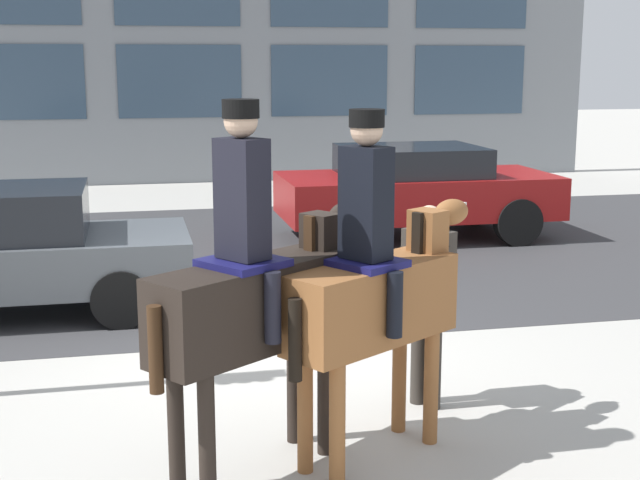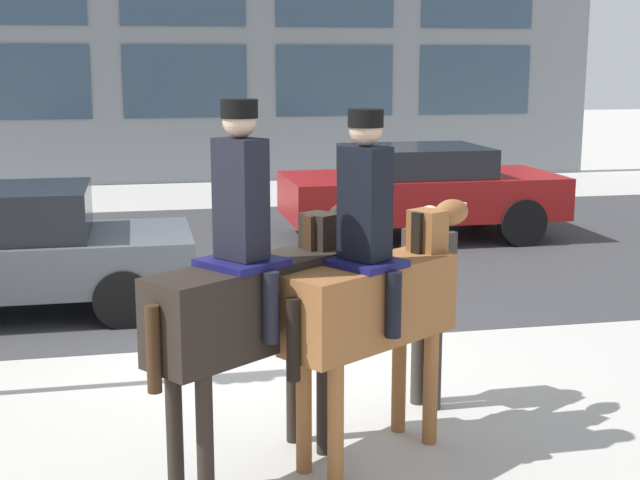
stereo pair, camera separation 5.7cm
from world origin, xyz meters
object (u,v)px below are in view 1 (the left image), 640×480
at_px(mounted_horse_lead, 256,293).
at_px(pedestrian_bystander, 427,290).
at_px(street_car_near_lane, 0,250).
at_px(street_car_far_lane, 415,189).
at_px(mounted_horse_companion, 375,289).

bearing_deg(mounted_horse_lead, pedestrian_bystander, -5.25).
xyz_separation_m(street_car_near_lane, street_car_far_lane, (5.90, 3.25, 0.05)).
bearing_deg(mounted_horse_lead, mounted_horse_companion, -30.47).
bearing_deg(mounted_horse_companion, street_car_near_lane, 92.52).
bearing_deg(street_car_far_lane, mounted_horse_lead, -115.43).
distance_m(pedestrian_bystander, street_car_far_lane, 7.16).
bearing_deg(mounted_horse_lead, street_car_near_lane, 81.05).
xyz_separation_m(pedestrian_bystander, street_car_near_lane, (-3.75, 3.58, -0.24)).
relative_size(mounted_horse_lead, pedestrian_bystander, 1.53).
relative_size(mounted_horse_companion, street_car_far_lane, 0.58).
xyz_separation_m(pedestrian_bystander, street_car_far_lane, (2.15, 6.83, -0.19)).
relative_size(pedestrian_bystander, street_car_far_lane, 0.39).
relative_size(pedestrian_bystander, street_car_near_lane, 0.41).
bearing_deg(pedestrian_bystander, mounted_horse_lead, -0.37).
bearing_deg(street_car_near_lane, pedestrian_bystander, -43.65).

